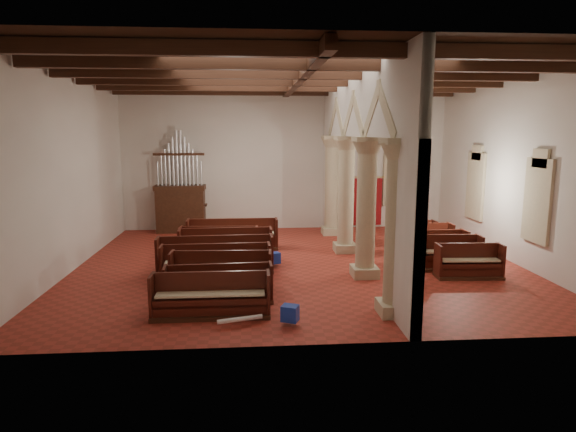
% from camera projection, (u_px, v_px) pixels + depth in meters
% --- Properties ---
extents(floor, '(14.00, 14.00, 0.00)m').
position_uv_depth(floor, '(299.00, 264.00, 15.53)').
color(floor, maroon).
rests_on(floor, ground).
extents(ceiling, '(14.00, 14.00, 0.00)m').
position_uv_depth(ceiling, '(299.00, 72.00, 14.51)').
color(ceiling, '#341E11').
rests_on(ceiling, wall_back).
extents(wall_back, '(14.00, 0.02, 6.00)m').
position_uv_depth(wall_back, '(285.00, 160.00, 20.91)').
color(wall_back, silver).
rests_on(wall_back, floor).
extents(wall_front, '(14.00, 0.02, 6.00)m').
position_uv_depth(wall_front, '(330.00, 196.00, 9.13)').
color(wall_front, silver).
rests_on(wall_front, floor).
extents(wall_left, '(0.02, 12.00, 6.00)m').
position_uv_depth(wall_left, '(68.00, 173.00, 14.50)').
color(wall_left, silver).
rests_on(wall_left, floor).
extents(wall_right, '(0.02, 12.00, 6.00)m').
position_uv_depth(wall_right, '(514.00, 170.00, 15.55)').
color(wall_right, silver).
rests_on(wall_right, floor).
extents(ceiling_beams, '(13.80, 11.80, 0.30)m').
position_uv_depth(ceiling_beams, '(299.00, 78.00, 14.54)').
color(ceiling_beams, '#3F2214').
rests_on(ceiling_beams, wall_back).
extents(arcade, '(0.90, 11.90, 6.00)m').
position_uv_depth(arcade, '(356.00, 153.00, 15.06)').
color(arcade, tan).
rests_on(arcade, floor).
extents(window_right_a, '(0.03, 1.00, 2.20)m').
position_uv_depth(window_right_a, '(539.00, 201.00, 14.21)').
color(window_right_a, '#387E60').
rests_on(window_right_a, wall_right).
extents(window_right_b, '(0.03, 1.00, 2.20)m').
position_uv_depth(window_right_b, '(476.00, 186.00, 18.14)').
color(window_right_b, '#387E60').
rests_on(window_right_b, wall_right).
extents(window_back, '(1.00, 0.03, 2.20)m').
position_uv_depth(window_back, '(397.00, 178.00, 21.41)').
color(window_back, '#387E60').
rests_on(window_back, wall_back).
extents(pipe_organ, '(2.10, 0.85, 4.40)m').
position_uv_depth(pipe_organ, '(181.00, 200.00, 20.36)').
color(pipe_organ, '#3F2214').
rests_on(pipe_organ, floor).
extents(lectern, '(0.57, 0.59, 1.25)m').
position_uv_depth(lectern, '(201.00, 220.00, 20.56)').
color(lectern, '#392112').
rests_on(lectern, floor).
extents(dossal_curtain, '(1.80, 0.07, 2.17)m').
position_uv_depth(dossal_curtain, '(364.00, 201.00, 21.41)').
color(dossal_curtain, maroon).
rests_on(dossal_curtain, floor).
extents(processional_banner, '(0.54, 0.68, 2.35)m').
position_uv_depth(processional_banner, '(415.00, 211.00, 21.00)').
color(processional_banner, '#3F2214').
rests_on(processional_banner, floor).
extents(hymnal_box_a, '(0.44, 0.40, 0.35)m').
position_uv_depth(hymnal_box_a, '(290.00, 313.00, 10.55)').
color(hymnal_box_a, navy).
rests_on(hymnal_box_a, floor).
extents(hymnal_box_b, '(0.36, 0.32, 0.30)m').
position_uv_depth(hymnal_box_b, '(262.00, 289.00, 12.23)').
color(hymnal_box_b, navy).
rests_on(hymnal_box_b, floor).
extents(hymnal_box_c, '(0.43, 0.40, 0.35)m').
position_uv_depth(hymnal_box_c, '(274.00, 258.00, 15.21)').
color(hymnal_box_c, '#163F9C').
rests_on(hymnal_box_c, floor).
extents(tube_heater_a, '(0.99, 0.36, 0.10)m').
position_uv_depth(tube_heater_a, '(240.00, 319.00, 10.51)').
color(tube_heater_a, silver).
rests_on(tube_heater_a, floor).
extents(tube_heater_b, '(1.12, 0.16, 0.11)m').
position_uv_depth(tube_heater_b, '(229.00, 298.00, 11.85)').
color(tube_heater_b, white).
rests_on(tube_heater_b, floor).
extents(nave_pew_0, '(2.72, 0.69, 1.02)m').
position_uv_depth(nave_pew_0, '(211.00, 302.00, 11.05)').
color(nave_pew_0, '#3F2214').
rests_on(nave_pew_0, floor).
extents(nave_pew_1, '(2.69, 0.77, 0.96)m').
position_uv_depth(nave_pew_1, '(219.00, 290.00, 11.95)').
color(nave_pew_1, '#3F2214').
rests_on(nave_pew_1, floor).
extents(nave_pew_2, '(2.74, 0.84, 1.05)m').
position_uv_depth(nave_pew_2, '(221.00, 277.00, 12.94)').
color(nave_pew_2, '#3F2214').
rests_on(nave_pew_2, floor).
extents(nave_pew_3, '(3.13, 0.78, 1.04)m').
position_uv_depth(nave_pew_3, '(216.00, 269.00, 13.78)').
color(nave_pew_3, '#3F2214').
rests_on(nave_pew_3, floor).
extents(nave_pew_4, '(3.49, 0.85, 1.12)m').
position_uv_depth(nave_pew_4, '(216.00, 261.00, 14.51)').
color(nave_pew_4, '#3F2214').
rests_on(nave_pew_4, floor).
extents(nave_pew_5, '(3.06, 0.80, 1.09)m').
position_uv_depth(nave_pew_5, '(226.00, 250.00, 15.84)').
color(nave_pew_5, '#3F2214').
rests_on(nave_pew_5, floor).
extents(nave_pew_6, '(2.73, 0.78, 0.98)m').
position_uv_depth(nave_pew_6, '(219.00, 246.00, 16.67)').
color(nave_pew_6, '#3F2214').
rests_on(nave_pew_6, floor).
extents(nave_pew_7, '(3.26, 0.77, 1.11)m').
position_uv_depth(nave_pew_7, '(233.00, 240.00, 17.42)').
color(nave_pew_7, '#3F2214').
rests_on(nave_pew_7, floor).
extents(aisle_pew_0, '(1.94, 0.76, 1.00)m').
position_uv_depth(aisle_pew_0, '(469.00, 266.00, 14.03)').
color(aisle_pew_0, '#3F2214').
rests_on(aisle_pew_0, floor).
extents(aisle_pew_1, '(1.89, 0.83, 1.07)m').
position_uv_depth(aisle_pew_1, '(450.00, 258.00, 14.88)').
color(aisle_pew_1, '#3F2214').
rests_on(aisle_pew_1, floor).
extents(aisle_pew_2, '(1.78, 0.76, 1.06)m').
position_uv_depth(aisle_pew_2, '(439.00, 252.00, 15.66)').
color(aisle_pew_2, '#3F2214').
rests_on(aisle_pew_2, floor).
extents(aisle_pew_3, '(2.22, 0.76, 1.08)m').
position_uv_depth(aisle_pew_3, '(420.00, 244.00, 16.70)').
color(aisle_pew_3, '#3F2214').
rests_on(aisle_pew_3, floor).
extents(aisle_pew_4, '(1.73, 0.69, 0.96)m').
position_uv_depth(aisle_pew_4, '(413.00, 238.00, 17.90)').
color(aisle_pew_4, '#3F2214').
rests_on(aisle_pew_4, floor).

